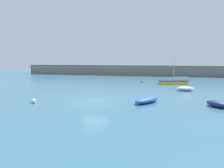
# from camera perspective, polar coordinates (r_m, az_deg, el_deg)

# --- Properties ---
(ground_plane) EXTENTS (120.00, 120.00, 0.20)m
(ground_plane) POSITION_cam_1_polar(r_m,az_deg,el_deg) (19.60, -5.76, -5.73)
(ground_plane) COLOR #38667F
(harbor_breakwater) EXTENTS (64.02, 3.34, 2.99)m
(harbor_breakwater) POSITION_cam_1_polar(r_m,az_deg,el_deg) (51.92, 5.75, 4.55)
(harbor_breakwater) COLOR slate
(harbor_breakwater) RESTS_ON ground_plane
(sailboat_short_mast) EXTENTS (5.53, 2.91, 4.61)m
(sailboat_short_mast) POSITION_cam_1_polar(r_m,az_deg,el_deg) (34.52, 19.38, 0.56)
(sailboat_short_mast) COLOR yellow
(sailboat_short_mast) RESTS_ON ground_plane
(open_tender_yellow) EXTENTS (3.12, 3.50, 0.61)m
(open_tender_yellow) POSITION_cam_1_polar(r_m,az_deg,el_deg) (18.92, 11.24, -5.07)
(open_tender_yellow) COLOR #2D56B7
(open_tender_yellow) RESTS_ON ground_plane
(dinghy_near_pier) EXTENTS (2.32, 2.32, 0.62)m
(dinghy_near_pier) POSITION_cam_1_polar(r_m,az_deg,el_deg) (19.69, 31.26, -5.58)
(dinghy_near_pier) COLOR navy
(dinghy_near_pier) RESTS_ON ground_plane
(fishing_dinghy_green) EXTENTS (2.41, 1.24, 0.64)m
(fishing_dinghy_green) POSITION_cam_1_polar(r_m,az_deg,el_deg) (27.77, 22.79, -1.39)
(fishing_dinghy_green) COLOR white
(fishing_dinghy_green) RESTS_ON ground_plane
(mooring_buoy_orange) EXTENTS (0.39, 0.39, 0.39)m
(mooring_buoy_orange) POSITION_cam_1_polar(r_m,az_deg,el_deg) (35.39, 9.69, 0.80)
(mooring_buoy_orange) COLOR orange
(mooring_buoy_orange) RESTS_ON ground_plane
(mooring_buoy_white) EXTENTS (0.46, 0.46, 0.46)m
(mooring_buoy_white) POSITION_cam_1_polar(r_m,az_deg,el_deg) (20.12, -24.26, -5.08)
(mooring_buoy_white) COLOR white
(mooring_buoy_white) RESTS_ON ground_plane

